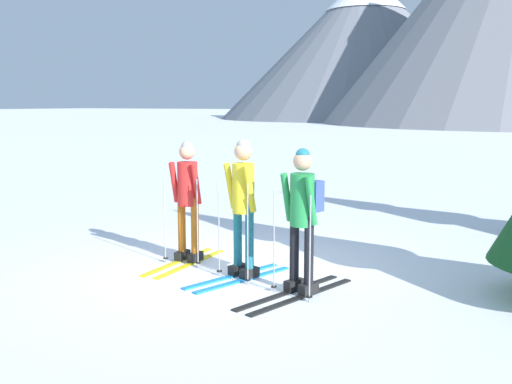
# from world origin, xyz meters

# --- Properties ---
(ground_plane) EXTENTS (400.00, 400.00, 0.00)m
(ground_plane) POSITION_xyz_m (0.00, 0.00, 0.00)
(ground_plane) COLOR white
(skier_in_red) EXTENTS (0.61, 1.66, 1.70)m
(skier_in_red) POSITION_xyz_m (-0.88, 0.06, 0.93)
(skier_in_red) COLOR yellow
(skier_in_red) RESTS_ON ground
(skier_in_yellow) EXTENTS (0.77, 1.60, 1.77)m
(skier_in_yellow) POSITION_xyz_m (0.18, -0.22, 0.98)
(skier_in_yellow) COLOR #1E84D1
(skier_in_yellow) RESTS_ON ground
(skier_in_green) EXTENTS (0.77, 1.80, 1.71)m
(skier_in_green) POSITION_xyz_m (1.10, -0.44, 0.96)
(skier_in_green) COLOR black
(skier_in_green) RESTS_ON ground
(mountain_ridge_distant) EXTENTS (73.32, 54.59, 29.30)m
(mountain_ridge_distant) POSITION_xyz_m (-4.82, 71.32, 13.27)
(mountain_ridge_distant) COLOR slate
(mountain_ridge_distant) RESTS_ON ground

